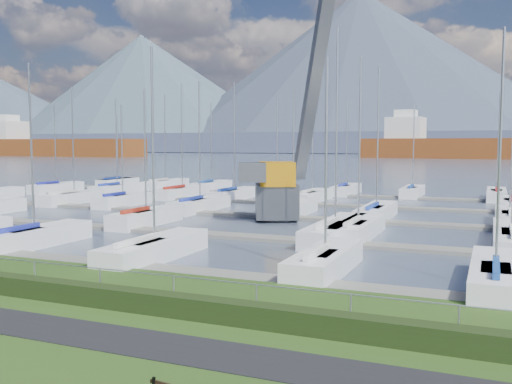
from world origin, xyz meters
The scene contains 11 objects.
path centered at (0.00, -3.00, 0.01)m, with size 160.00×2.00×0.04m, color black.
water centered at (0.00, 260.00, -0.40)m, with size 800.00×540.00×0.20m, color #404B5E.
hedge centered at (0.00, -0.40, 0.35)m, with size 80.00×0.70×0.70m, color black.
fence centered at (0.00, 0.00, 1.20)m, with size 0.04×0.04×80.00m, color #9B9FA4.
foothill centered at (0.00, 330.00, 6.00)m, with size 900.00×80.00×12.00m, color #49516B.
mountains centered at (7.35, 404.62, 46.68)m, with size 1190.00×360.00×115.00m.
docks centered at (0.00, 26.00, -0.22)m, with size 90.00×41.60×0.25m.
crane centered at (-3.02, 25.70, 5.33)m, with size 7.95×12.82×22.35m.
cargo_ship_west centered at (-175.89, 188.75, 3.67)m, with size 87.35×21.34×21.50m.
cargo_ship_mid centered at (12.81, 218.94, 3.45)m, with size 111.34×25.33×21.50m.
sailboat_fleet centered at (-2.57, 28.01, 5.44)m, with size 75.95×49.89×13.48m.
Camera 1 is at (11.71, -16.20, 5.62)m, focal length 40.00 mm.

